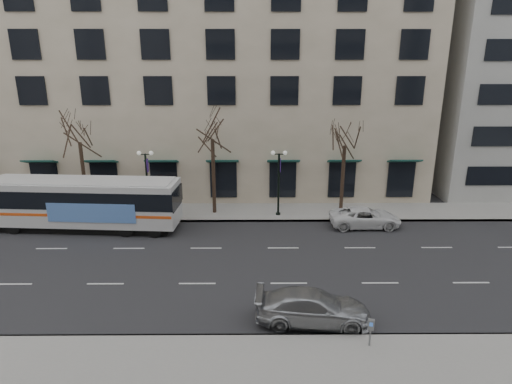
{
  "coord_description": "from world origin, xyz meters",
  "views": [
    {
      "loc": [
        3.07,
        -23.11,
        11.62
      ],
      "look_at": [
        3.23,
        1.68,
        4.0
      ],
      "focal_mm": 30.0,
      "sensor_mm": 36.0,
      "label": 1
    }
  ],
  "objects_px": {
    "pay_station": "(371,327)",
    "tree_far_left": "(78,130)",
    "silver_car": "(313,307)",
    "white_pickup": "(365,217)",
    "tree_far_mid": "(212,127)",
    "lamp_post_left": "(147,180)",
    "lamp_post_right": "(279,180)",
    "city_bus": "(86,202)",
    "tree_far_right": "(345,133)"
  },
  "relations": [
    {
      "from": "silver_car",
      "to": "white_pickup",
      "type": "relative_size",
      "value": 1.04
    },
    {
      "from": "lamp_post_left",
      "to": "pay_station",
      "type": "height_order",
      "value": "lamp_post_left"
    },
    {
      "from": "silver_car",
      "to": "tree_far_mid",
      "type": "bearing_deg",
      "value": 25.8
    },
    {
      "from": "tree_far_mid",
      "to": "white_pickup",
      "type": "height_order",
      "value": "tree_far_mid"
    },
    {
      "from": "tree_far_left",
      "to": "lamp_post_left",
      "type": "xyz_separation_m",
      "value": [
        5.01,
        -0.6,
        -3.75
      ]
    },
    {
      "from": "white_pickup",
      "to": "silver_car",
      "type": "bearing_deg",
      "value": 154.93
    },
    {
      "from": "tree_far_mid",
      "to": "lamp_post_right",
      "type": "xyz_separation_m",
      "value": [
        5.01,
        -0.6,
        -3.96
      ]
    },
    {
      "from": "tree_far_mid",
      "to": "silver_car",
      "type": "distance_m",
      "value": 16.96
    },
    {
      "from": "tree_far_mid",
      "to": "pay_station",
      "type": "height_order",
      "value": "tree_far_mid"
    },
    {
      "from": "silver_car",
      "to": "pay_station",
      "type": "height_order",
      "value": "silver_car"
    },
    {
      "from": "tree_far_mid",
      "to": "city_bus",
      "type": "height_order",
      "value": "tree_far_mid"
    },
    {
      "from": "tree_far_right",
      "to": "city_bus",
      "type": "distance_m",
      "value": 19.63
    },
    {
      "from": "tree_far_mid",
      "to": "lamp_post_left",
      "type": "distance_m",
      "value": 6.4
    },
    {
      "from": "pay_station",
      "to": "tree_far_mid",
      "type": "bearing_deg",
      "value": 131.51
    },
    {
      "from": "white_pickup",
      "to": "tree_far_left",
      "type": "bearing_deg",
      "value": 81.94
    },
    {
      "from": "tree_far_left",
      "to": "lamp_post_right",
      "type": "distance_m",
      "value": 15.48
    },
    {
      "from": "lamp_post_right",
      "to": "tree_far_left",
      "type": "bearing_deg",
      "value": 177.71
    },
    {
      "from": "city_bus",
      "to": "silver_car",
      "type": "xyz_separation_m",
      "value": [
        14.68,
        -11.7,
        -1.23
      ]
    },
    {
      "from": "tree_far_left",
      "to": "silver_car",
      "type": "distance_m",
      "value": 22.39
    },
    {
      "from": "tree_far_mid",
      "to": "pay_station",
      "type": "distance_m",
      "value": 19.34
    },
    {
      "from": "lamp_post_right",
      "to": "silver_car",
      "type": "height_order",
      "value": "lamp_post_right"
    },
    {
      "from": "lamp_post_left",
      "to": "pay_station",
      "type": "relative_size",
      "value": 4.2
    },
    {
      "from": "tree_far_mid",
      "to": "tree_far_right",
      "type": "distance_m",
      "value": 10.01
    },
    {
      "from": "tree_far_mid",
      "to": "tree_far_right",
      "type": "height_order",
      "value": "tree_far_mid"
    },
    {
      "from": "tree_far_left",
      "to": "tree_far_mid",
      "type": "xyz_separation_m",
      "value": [
        10.0,
        0.0,
        0.21
      ]
    },
    {
      "from": "tree_far_left",
      "to": "lamp_post_left",
      "type": "height_order",
      "value": "tree_far_left"
    },
    {
      "from": "lamp_post_left",
      "to": "silver_car",
      "type": "relative_size",
      "value": 0.98
    },
    {
      "from": "city_bus",
      "to": "white_pickup",
      "type": "xyz_separation_m",
      "value": [
        20.1,
        0.26,
        -1.29
      ]
    },
    {
      "from": "lamp_post_left",
      "to": "city_bus",
      "type": "bearing_deg",
      "value": -148.21
    },
    {
      "from": "tree_far_left",
      "to": "city_bus",
      "type": "xyz_separation_m",
      "value": [
        1.12,
        -3.01,
        -4.7
      ]
    },
    {
      "from": "tree_far_mid",
      "to": "white_pickup",
      "type": "bearing_deg",
      "value": -13.75
    },
    {
      "from": "tree_far_right",
      "to": "city_bus",
      "type": "height_order",
      "value": "tree_far_right"
    },
    {
      "from": "city_bus",
      "to": "pay_station",
      "type": "bearing_deg",
      "value": -35.05
    },
    {
      "from": "lamp_post_left",
      "to": "lamp_post_right",
      "type": "distance_m",
      "value": 10.0
    },
    {
      "from": "tree_far_mid",
      "to": "city_bus",
      "type": "distance_m",
      "value": 10.59
    },
    {
      "from": "pay_station",
      "to": "tree_far_left",
      "type": "bearing_deg",
      "value": 153.15
    },
    {
      "from": "pay_station",
      "to": "tree_far_right",
      "type": "bearing_deg",
      "value": 98.94
    },
    {
      "from": "tree_far_left",
      "to": "silver_car",
      "type": "relative_size",
      "value": 1.58
    },
    {
      "from": "city_bus",
      "to": "lamp_post_right",
      "type": "bearing_deg",
      "value": 13.79
    },
    {
      "from": "lamp_post_left",
      "to": "silver_car",
      "type": "bearing_deg",
      "value": -52.59
    },
    {
      "from": "tree_far_left",
      "to": "silver_car",
      "type": "height_order",
      "value": "tree_far_left"
    },
    {
      "from": "silver_car",
      "to": "city_bus",
      "type": "bearing_deg",
      "value": 55.73
    },
    {
      "from": "lamp_post_left",
      "to": "pay_station",
      "type": "distance_m",
      "value": 20.69
    },
    {
      "from": "tree_far_right",
      "to": "city_bus",
      "type": "bearing_deg",
      "value": -170.94
    },
    {
      "from": "tree_far_left",
      "to": "pay_station",
      "type": "xyz_separation_m",
      "value": [
        17.95,
        -16.63,
        -5.65
      ]
    },
    {
      "from": "tree_far_left",
      "to": "lamp_post_left",
      "type": "relative_size",
      "value": 1.6
    },
    {
      "from": "tree_far_right",
      "to": "lamp_post_right",
      "type": "bearing_deg",
      "value": -173.15
    },
    {
      "from": "lamp_post_right",
      "to": "city_bus",
      "type": "height_order",
      "value": "lamp_post_right"
    },
    {
      "from": "pay_station",
      "to": "lamp_post_right",
      "type": "bearing_deg",
      "value": 116.36
    },
    {
      "from": "white_pickup",
      "to": "pay_station",
      "type": "distance_m",
      "value": 14.27
    }
  ]
}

